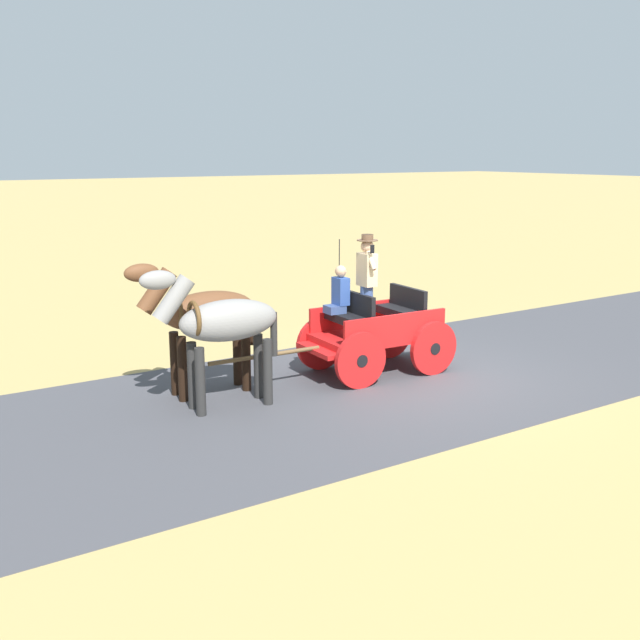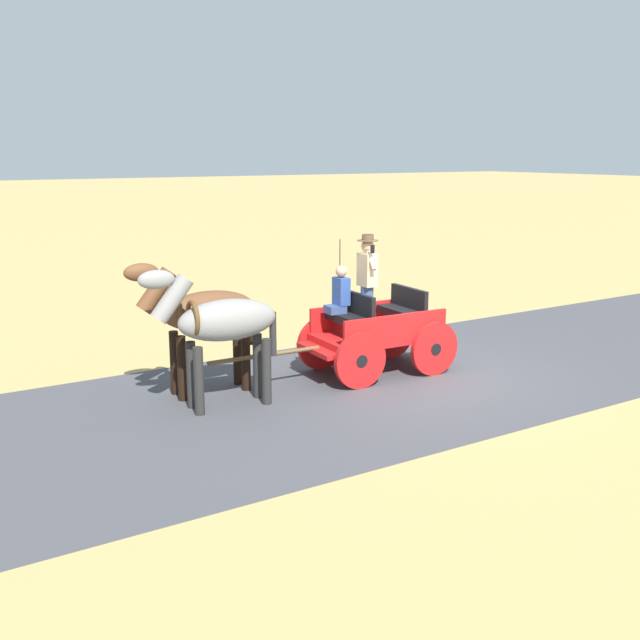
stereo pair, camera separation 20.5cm
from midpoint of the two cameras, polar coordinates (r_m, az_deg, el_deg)
ground_plane at (r=13.33m, az=8.26°, el=-4.20°), size 200.00×200.00×0.00m
road_surface at (r=13.33m, az=8.26°, el=-4.19°), size 5.64×160.00×0.01m
horse_drawn_carriage at (r=13.17m, az=4.57°, el=-0.64°), size 1.50×4.51×2.50m
horse_near_side at (r=11.32m, az=-7.09°, el=-0.28°), size 0.69×2.14×2.21m
horse_off_side at (r=12.03m, az=-8.52°, el=0.46°), size 0.65×2.13×2.21m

